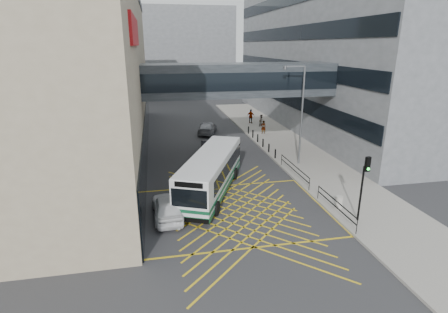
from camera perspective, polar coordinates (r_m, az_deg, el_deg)
ground at (r=23.72m, az=1.90°, el=-8.92°), size 120.00×120.00×0.00m
building_whsmith at (r=38.98m, az=-31.50°, el=11.35°), size 24.17×42.00×16.00m
building_right at (r=53.14m, az=22.60°, el=15.80°), size 24.09×44.00×20.00m
building_far at (r=80.68m, az=-9.54°, el=16.40°), size 28.00×16.00×18.00m
skybridge at (r=33.70m, az=2.42°, el=12.41°), size 20.00×4.10×3.00m
pavement at (r=39.66m, az=9.72°, el=2.08°), size 6.00×54.00×0.16m
box_junction at (r=23.71m, az=1.90°, el=-8.91°), size 12.00×9.00×0.01m
bus at (r=26.04m, az=-2.04°, el=-2.51°), size 6.58×10.90×3.03m
car_white at (r=22.89m, az=-9.25°, el=-8.04°), size 2.23×4.94×1.54m
car_dark at (r=35.88m, az=-2.51°, el=1.66°), size 2.10×4.55×1.38m
car_silver at (r=43.87m, az=-2.73°, el=4.75°), size 3.34×5.30×1.53m
traffic_light at (r=22.64m, az=21.91°, el=-3.55°), size 0.32×0.50×4.23m
street_lamp at (r=31.85m, az=12.29°, el=7.48°), size 2.00×0.36×8.79m
litter_bin at (r=24.91m, az=18.30°, el=-7.05°), size 0.48×0.48×0.82m
kerb_railings at (r=26.81m, az=13.99°, el=-4.15°), size 0.05×12.54×1.00m
bollards at (r=38.64m, az=5.94°, el=2.64°), size 0.14×10.14×0.90m
pedestrian_a at (r=43.35m, az=6.43°, el=4.79°), size 0.66×0.48×1.64m
pedestrian_b at (r=47.28m, az=6.15°, el=5.85°), size 0.88×0.81×1.57m
pedestrian_c at (r=49.00m, az=4.41°, el=6.55°), size 1.25×1.14×1.95m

